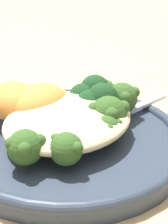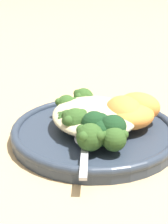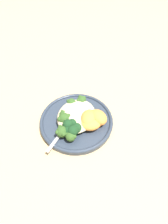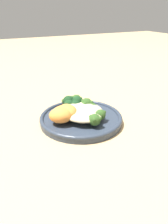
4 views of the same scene
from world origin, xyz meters
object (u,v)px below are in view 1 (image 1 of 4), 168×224
broccoli_stalk_0 (33,140)px  sweet_potato_chunk_1 (42,101)px  plate (69,139)px  broccoli_stalk_2 (95,127)px  broccoli_stalk_5 (93,99)px  broccoli_stalk_3 (101,115)px  broccoli_stalk_1 (62,138)px  kale_tuft (95,97)px  sweet_potato_chunk_2 (39,103)px  spoon (119,113)px  broccoli_stalk_4 (110,102)px  quinoa_mound (68,119)px  sweet_potato_chunk_0 (11,102)px

broccoli_stalk_0 → sweet_potato_chunk_1: same height
plate → broccoli_stalk_2: 0.04m
broccoli_stalk_5 → broccoli_stalk_0: bearing=-165.8°
broccoli_stalk_0 → broccoli_stalk_3: size_ratio=1.28×
plate → sweet_potato_chunk_1: bearing=-103.8°
broccoli_stalk_5 → broccoli_stalk_1: bearing=-153.9°
kale_tuft → plate: bearing=3.5°
broccoli_stalk_3 → sweet_potato_chunk_2: 0.07m
broccoli_stalk_3 → spoon: size_ratio=0.68×
broccoli_stalk_0 → broccoli_stalk_4: bearing=153.2°
broccoli_stalk_2 → plate: bearing=-176.3°
plate → broccoli_stalk_0: broccoli_stalk_0 is taller
quinoa_mound → sweet_potato_chunk_1: 0.05m
sweet_potato_chunk_1 → kale_tuft: size_ratio=1.14×
broccoli_stalk_1 → sweet_potato_chunk_1: bearing=-172.5°
plate → sweet_potato_chunk_1: size_ratio=3.48×
plate → broccoli_stalk_0: bearing=1.5°
plate → broccoli_stalk_3: broccoli_stalk_3 is taller
broccoli_stalk_4 → sweet_potato_chunk_1: 0.08m
broccoli_stalk_2 → spoon: bearing=91.9°
broccoli_stalk_4 → spoon: size_ratio=0.98×
broccoli_stalk_0 → sweet_potato_chunk_0: sweet_potato_chunk_0 is taller
broccoli_stalk_2 → sweet_potato_chunk_2: size_ratio=1.20×
broccoli_stalk_0 → broccoli_stalk_1: (-0.02, 0.02, -0.00)m
broccoli_stalk_3 → sweet_potato_chunk_2: bearing=173.0°
quinoa_mound → sweet_potato_chunk_1: sweet_potato_chunk_1 is taller
broccoli_stalk_0 → sweet_potato_chunk_2: 0.07m
broccoli_stalk_1 → broccoli_stalk_4: 0.09m
plate → broccoli_stalk_5: broccoli_stalk_5 is taller
broccoli_stalk_1 → sweet_potato_chunk_2: bearing=-167.7°
quinoa_mound → broccoli_stalk_1: same height
quinoa_mound → sweet_potato_chunk_1: bearing=-106.9°
broccoli_stalk_4 → sweet_potato_chunk_0: 0.11m
broccoli_stalk_1 → spoon: broccoli_stalk_1 is taller
broccoli_stalk_0 → sweet_potato_chunk_2: bearing=-162.7°
plate → sweet_potato_chunk_0: 0.07m
broccoli_stalk_4 → kale_tuft: size_ratio=1.84×
broccoli_stalk_1 → kale_tuft: kale_tuft is taller
broccoli_stalk_1 → broccoli_stalk_5: size_ratio=0.96×
sweet_potato_chunk_0 → spoon: bearing=130.2°
broccoli_stalk_4 → sweet_potato_chunk_1: bearing=155.4°
broccoli_stalk_4 → quinoa_mound: bearing=-161.4°
quinoa_mound → kale_tuft: kale_tuft is taller
sweet_potato_chunk_2 → broccoli_stalk_3: bearing=108.3°
spoon → quinoa_mound: bearing=169.6°
plate → broccoli_stalk_5: 0.06m
broccoli_stalk_0 → broccoli_stalk_2: broccoli_stalk_0 is taller
plate → broccoli_stalk_4: size_ratio=2.16×
broccoli_stalk_1 → broccoli_stalk_2: 0.04m
plate → sweet_potato_chunk_0: bearing=-75.4°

